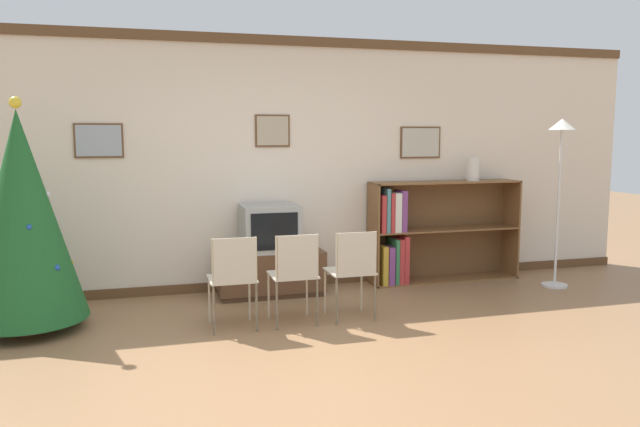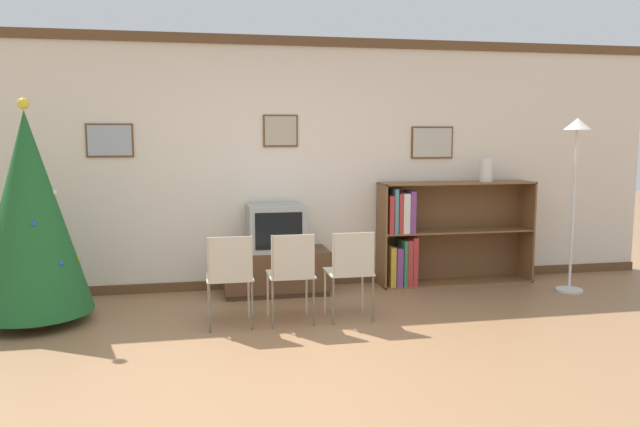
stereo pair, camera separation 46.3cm
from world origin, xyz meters
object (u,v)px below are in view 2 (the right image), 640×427
at_px(bookshelf, 431,236).
at_px(folding_chair_center, 292,272).
at_px(tv_console, 276,272).
at_px(vase, 486,170).
at_px(television, 275,227).
at_px(folding_chair_left, 230,275).
at_px(christmas_tree, 30,213).
at_px(folding_chair_right, 351,269).
at_px(standing_lamp, 576,159).

bearing_deg(bookshelf, folding_chair_center, -145.68).
bearing_deg(tv_console, vase, 1.56).
bearing_deg(television, folding_chair_left, -115.99).
relative_size(tv_console, television, 1.88).
relative_size(christmas_tree, folding_chair_left, 2.42).
xyz_separation_m(tv_console, vase, (2.39, 0.06, 1.04)).
distance_m(christmas_tree, television, 2.33).
distance_m(folding_chair_right, standing_lamp, 2.78).
distance_m(christmas_tree, tv_console, 2.43).
height_order(folding_chair_right, vase, vase).
bearing_deg(standing_lamp, tv_console, 170.25).
relative_size(christmas_tree, vase, 7.49).
distance_m(television, folding_chair_right, 1.25).
relative_size(bookshelf, standing_lamp, 0.96).
bearing_deg(vase, television, -178.38).
distance_m(tv_console, folding_chair_left, 1.25).
bearing_deg(folding_chair_center, folding_chair_right, 0.00).
bearing_deg(christmas_tree, bookshelf, 9.93).
xyz_separation_m(television, standing_lamp, (3.10, -0.53, 0.70)).
xyz_separation_m(folding_chair_center, folding_chair_right, (0.54, 0.00, 0.00)).
bearing_deg(bookshelf, vase, -2.83).
bearing_deg(standing_lamp, vase, 139.92).
relative_size(folding_chair_left, folding_chair_right, 1.00).
xyz_separation_m(television, vase, (2.39, 0.07, 0.57)).
bearing_deg(christmas_tree, television, 15.03).
bearing_deg(folding_chair_right, folding_chair_center, 180.00).
bearing_deg(television, vase, 1.62).
height_order(television, bookshelf, bookshelf).
bearing_deg(standing_lamp, folding_chair_center, -169.53).
height_order(tv_console, folding_chair_right, folding_chair_right).
height_order(christmas_tree, tv_console, christmas_tree).
xyz_separation_m(christmas_tree, folding_chair_right, (2.77, -0.50, -0.51)).
xyz_separation_m(vase, standing_lamp, (0.71, -0.60, 0.13)).
distance_m(television, bookshelf, 1.77).
bearing_deg(television, folding_chair_right, -64.01).
bearing_deg(vase, folding_chair_left, -158.21).
bearing_deg(television, tv_console, 90.00).
bearing_deg(christmas_tree, vase, 8.22).
distance_m(television, folding_chair_center, 1.13).
relative_size(christmas_tree, folding_chair_right, 2.42).
bearing_deg(television, folding_chair_center, -90.00).
distance_m(christmas_tree, folding_chair_center, 2.35).
relative_size(vase, standing_lamp, 0.14).
xyz_separation_m(television, folding_chair_left, (-0.54, -1.10, -0.23)).
bearing_deg(christmas_tree, folding_chair_right, -10.23).
bearing_deg(tv_console, folding_chair_center, -90.00).
bearing_deg(bookshelf, christmas_tree, -170.07).
distance_m(tv_console, bookshelf, 1.79).
xyz_separation_m(christmas_tree, television, (2.24, 0.60, -0.28)).
relative_size(tv_console, standing_lamp, 0.60).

